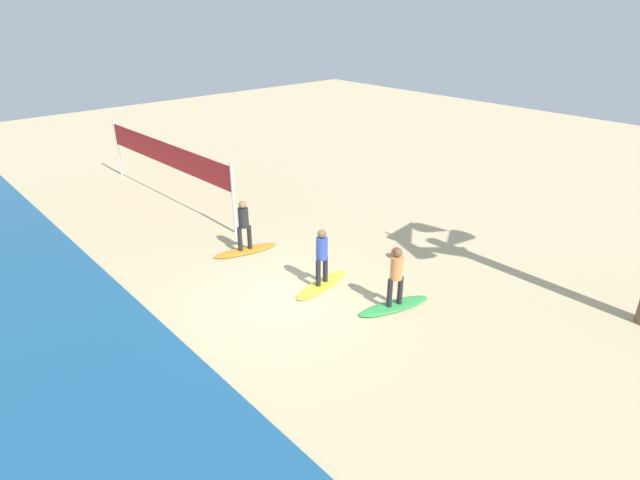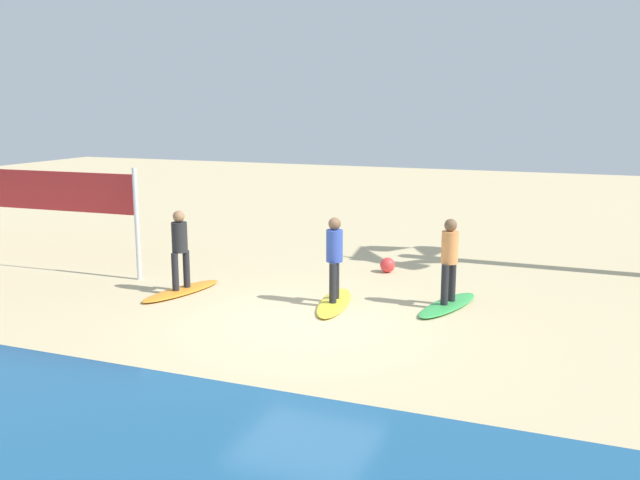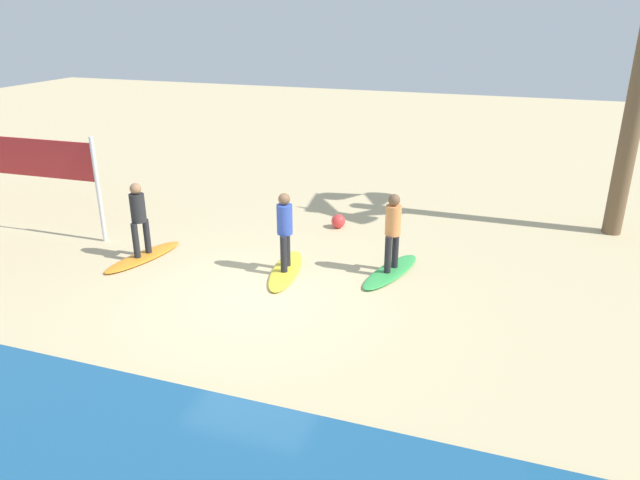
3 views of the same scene
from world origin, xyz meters
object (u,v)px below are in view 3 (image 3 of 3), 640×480
at_px(surfboard_yellow, 286,270).
at_px(surfboard_orange, 144,257).
at_px(surfer_orange, 139,214).
at_px(surfboard_green, 391,271).
at_px(surfer_green, 393,227).
at_px(beach_ball, 338,221).
at_px(surfer_yellow, 285,226).

xyz_separation_m(surfboard_yellow, surfboard_orange, (3.25, 0.35, 0.00)).
bearing_deg(surfer_orange, surfboard_green, -169.30).
bearing_deg(surfer_green, surfer_orange, 10.70).
bearing_deg(beach_ball, surfer_yellow, 85.29).
height_order(surfboard_green, surfer_orange, surfer_orange).
relative_size(surfboard_orange, surfer_orange, 1.28).
xyz_separation_m(surfer_orange, beach_ball, (-3.49, -3.27, -0.86)).
distance_m(surfer_green, surfer_orange, 5.44).
height_order(surfer_yellow, surfboard_orange, surfer_yellow).
bearing_deg(surfboard_orange, surfer_yellow, 109.00).
height_order(surfboard_green, surfboard_yellow, same).
height_order(surfer_green, surfer_yellow, same).
height_order(surfboard_yellow, surfer_orange, surfer_orange).
xyz_separation_m(surfer_yellow, beach_ball, (-0.24, -2.92, -0.86)).
relative_size(surfboard_green, surfer_yellow, 1.28).
bearing_deg(surfer_orange, beach_ball, -136.86).
distance_m(surfboard_green, surfer_orange, 5.53).
xyz_separation_m(surfer_green, surfboard_orange, (5.35, 1.01, -0.99)).
distance_m(surfer_green, surfboard_yellow, 2.41).
distance_m(surfboard_green, surfer_green, 0.99).
relative_size(surfer_green, surfer_orange, 1.00).
height_order(surfer_green, surfboard_orange, surfer_green).
distance_m(surfboard_green, surfboard_yellow, 2.20).
xyz_separation_m(surfer_yellow, surfboard_orange, (3.25, 0.35, -0.99)).
xyz_separation_m(surfboard_green, surfer_yellow, (2.10, 0.66, 0.99)).
bearing_deg(surfer_green, beach_ball, -50.64).
bearing_deg(surfboard_orange, surfboard_yellow, 109.00).
distance_m(surfboard_green, beach_ball, 2.93).
bearing_deg(surfer_yellow, surfer_orange, 6.19).
relative_size(surfboard_yellow, surfer_yellow, 1.28).
bearing_deg(surfer_green, surfboard_yellow, 17.44).
bearing_deg(beach_ball, surfboard_green, 129.36).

